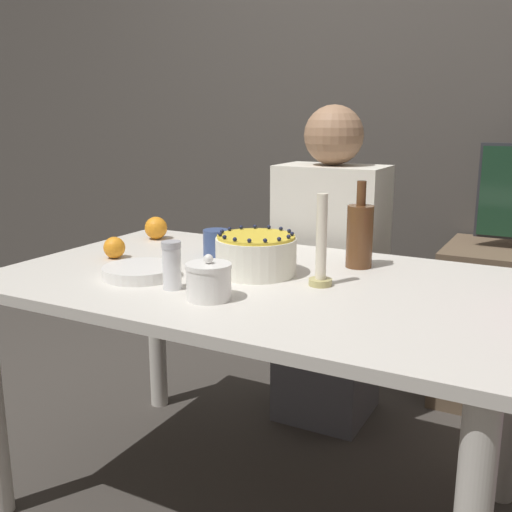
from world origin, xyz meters
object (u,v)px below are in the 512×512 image
(sugar_shaker, at_px, (172,265))
(person_man_blue_shirt, at_px, (329,286))
(cake, at_px, (256,255))
(sugar_bowl, at_px, (209,281))
(candle, at_px, (321,249))
(bottle, at_px, (360,235))

(sugar_shaker, relative_size, person_man_blue_shirt, 0.11)
(sugar_shaker, distance_m, person_man_blue_shirt, 0.91)
(cake, xyz_separation_m, sugar_shaker, (-0.12, -0.24, 0.01))
(sugar_bowl, height_order, candle, candle)
(cake, relative_size, person_man_blue_shirt, 0.19)
(cake, relative_size, candle, 0.94)
(sugar_bowl, height_order, person_man_blue_shirt, person_man_blue_shirt)
(candle, distance_m, person_man_blue_shirt, 0.75)
(sugar_shaker, height_order, person_man_blue_shirt, person_man_blue_shirt)
(sugar_shaker, xyz_separation_m, bottle, (0.36, 0.46, 0.03))
(person_man_blue_shirt, bearing_deg, candle, 108.81)
(sugar_bowl, bearing_deg, candle, 51.18)
(candle, xyz_separation_m, person_man_blue_shirt, (-0.22, 0.65, -0.30))
(cake, height_order, candle, candle)
(candle, bearing_deg, sugar_bowl, -128.82)
(bottle, bearing_deg, sugar_shaker, -128.16)
(cake, bearing_deg, bottle, 42.47)
(candle, bearing_deg, sugar_shaker, -146.95)
(sugar_shaker, height_order, bottle, bottle)
(sugar_bowl, distance_m, sugar_shaker, 0.14)
(sugar_bowl, distance_m, person_man_blue_shirt, 0.93)
(sugar_bowl, xyz_separation_m, person_man_blue_shirt, (-0.02, 0.90, -0.25))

